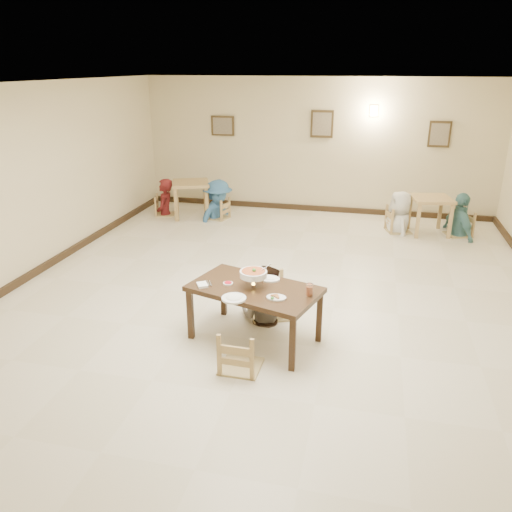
% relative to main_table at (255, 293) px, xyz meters
% --- Properties ---
extents(floor, '(10.00, 10.00, 0.00)m').
position_rel_main_table_xyz_m(floor, '(0.00, 1.10, -0.64)').
color(floor, beige).
rests_on(floor, ground).
extents(ceiling, '(10.00, 10.00, 0.00)m').
position_rel_main_table_xyz_m(ceiling, '(0.00, 1.10, 2.36)').
color(ceiling, white).
rests_on(ceiling, wall_back).
extents(wall_back, '(10.00, 0.00, 10.00)m').
position_rel_main_table_xyz_m(wall_back, '(0.00, 6.10, 0.86)').
color(wall_back, beige).
rests_on(wall_back, floor).
extents(wall_front, '(10.00, 0.00, 10.00)m').
position_rel_main_table_xyz_m(wall_front, '(0.00, -3.90, 0.86)').
color(wall_front, beige).
rests_on(wall_front, floor).
extents(wall_left, '(0.00, 10.00, 10.00)m').
position_rel_main_table_xyz_m(wall_left, '(-4.00, 1.10, 0.86)').
color(wall_left, beige).
rests_on(wall_left, floor).
extents(baseboard_back, '(8.00, 0.06, 0.12)m').
position_rel_main_table_xyz_m(baseboard_back, '(0.00, 6.07, -0.58)').
color(baseboard_back, '#2F2012').
rests_on(baseboard_back, floor).
extents(baseboard_left, '(0.06, 10.00, 0.12)m').
position_rel_main_table_xyz_m(baseboard_left, '(-3.97, 1.10, -0.58)').
color(baseboard_left, '#2F2012').
rests_on(baseboard_left, floor).
extents(picture_a, '(0.55, 0.04, 0.45)m').
position_rel_main_table_xyz_m(picture_a, '(-2.20, 6.06, 1.26)').
color(picture_a, '#392B16').
rests_on(picture_a, wall_back).
extents(picture_b, '(0.50, 0.04, 0.60)m').
position_rel_main_table_xyz_m(picture_b, '(0.10, 6.06, 1.36)').
color(picture_b, '#392B16').
rests_on(picture_b, wall_back).
extents(picture_c, '(0.45, 0.04, 0.55)m').
position_rel_main_table_xyz_m(picture_c, '(2.60, 6.06, 1.21)').
color(picture_c, '#392B16').
rests_on(picture_c, wall_back).
extents(wall_sconce, '(0.16, 0.05, 0.22)m').
position_rel_main_table_xyz_m(wall_sconce, '(1.20, 6.06, 1.66)').
color(wall_sconce, '#FFD88C').
rests_on(wall_sconce, wall_back).
extents(main_table, '(1.72, 1.28, 0.72)m').
position_rel_main_table_xyz_m(main_table, '(0.00, 0.00, 0.00)').
color(main_table, '#392413').
rests_on(main_table, floor).
extents(chair_far, '(0.50, 0.50, 1.07)m').
position_rel_main_table_xyz_m(chair_far, '(0.05, 0.69, -0.11)').
color(chair_far, tan).
rests_on(chair_far, floor).
extents(chair_near, '(0.45, 0.45, 0.96)m').
position_rel_main_table_xyz_m(chair_near, '(-0.01, -0.65, -0.16)').
color(chair_near, tan).
rests_on(chair_near, floor).
extents(main_diner, '(0.85, 0.73, 1.53)m').
position_rel_main_table_xyz_m(main_diner, '(0.01, 0.59, 0.12)').
color(main_diner, gray).
rests_on(main_diner, floor).
extents(curry_warmer, '(0.37, 0.33, 0.30)m').
position_rel_main_table_xyz_m(curry_warmer, '(-0.01, -0.01, 0.25)').
color(curry_warmer, silver).
rests_on(curry_warmer, main_table).
extents(rice_plate_far, '(0.28, 0.28, 0.06)m').
position_rel_main_table_xyz_m(rice_plate_far, '(0.12, 0.26, 0.09)').
color(rice_plate_far, white).
rests_on(rice_plate_far, main_table).
extents(rice_plate_near, '(0.29, 0.29, 0.07)m').
position_rel_main_table_xyz_m(rice_plate_near, '(-0.15, -0.38, 0.09)').
color(rice_plate_near, white).
rests_on(rice_plate_near, main_table).
extents(fried_plate, '(0.23, 0.23, 0.05)m').
position_rel_main_table_xyz_m(fried_plate, '(0.32, -0.25, 0.10)').
color(fried_plate, white).
rests_on(fried_plate, main_table).
extents(chili_dish, '(0.12, 0.12, 0.03)m').
position_rel_main_table_xyz_m(chili_dish, '(-0.34, 0.01, 0.09)').
color(chili_dish, white).
rests_on(chili_dish, main_table).
extents(napkin_cutlery, '(0.21, 0.25, 0.03)m').
position_rel_main_table_xyz_m(napkin_cutlery, '(-0.62, -0.11, 0.09)').
color(napkin_cutlery, white).
rests_on(napkin_cutlery, main_table).
extents(drink_glass, '(0.08, 0.08, 0.15)m').
position_rel_main_table_xyz_m(drink_glass, '(0.68, -0.09, 0.15)').
color(drink_glass, white).
rests_on(drink_glass, main_table).
extents(bg_table_left, '(1.03, 1.03, 0.79)m').
position_rel_main_table_xyz_m(bg_table_left, '(-2.64, 4.97, 0.01)').
color(bg_table_left, tan).
rests_on(bg_table_left, floor).
extents(bg_table_right, '(0.89, 0.89, 0.75)m').
position_rel_main_table_xyz_m(bg_table_right, '(2.48, 4.92, -0.02)').
color(bg_table_right, tan).
rests_on(bg_table_right, floor).
extents(bg_chair_ll, '(0.41, 0.41, 0.87)m').
position_rel_main_table_xyz_m(bg_chair_ll, '(-3.28, 4.94, -0.20)').
color(bg_chair_ll, tan).
rests_on(bg_chair_ll, floor).
extents(bg_chair_lr, '(0.42, 0.42, 0.89)m').
position_rel_main_table_xyz_m(bg_chair_lr, '(-2.01, 4.94, -0.20)').
color(bg_chair_lr, tan).
rests_on(bg_chair_lr, floor).
extents(bg_chair_rl, '(0.46, 0.46, 0.98)m').
position_rel_main_table_xyz_m(bg_chair_rl, '(1.90, 4.91, -0.15)').
color(bg_chair_rl, tan).
rests_on(bg_chair_rl, floor).
extents(bg_chair_rr, '(0.44, 0.44, 0.95)m').
position_rel_main_table_xyz_m(bg_chair_rr, '(3.07, 4.93, -0.17)').
color(bg_chair_rr, tan).
rests_on(bg_chair_rr, floor).
extents(bg_diner_a, '(0.48, 0.66, 1.67)m').
position_rel_main_table_xyz_m(bg_diner_a, '(-3.28, 4.94, 0.20)').
color(bg_diner_a, '#591516').
rests_on(bg_diner_a, floor).
extents(bg_diner_b, '(1.02, 1.29, 1.75)m').
position_rel_main_table_xyz_m(bg_diner_b, '(-2.01, 4.94, 0.24)').
color(bg_diner_b, '#346796').
rests_on(bg_diner_b, floor).
extents(bg_diner_c, '(0.74, 0.94, 1.69)m').
position_rel_main_table_xyz_m(bg_diner_c, '(1.90, 4.91, 0.21)').
color(bg_diner_c, silver).
rests_on(bg_diner_c, floor).
extents(bg_diner_d, '(0.78, 1.11, 1.74)m').
position_rel_main_table_xyz_m(bg_diner_d, '(3.07, 4.93, 0.23)').
color(bg_diner_d, '#569497').
rests_on(bg_diner_d, floor).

